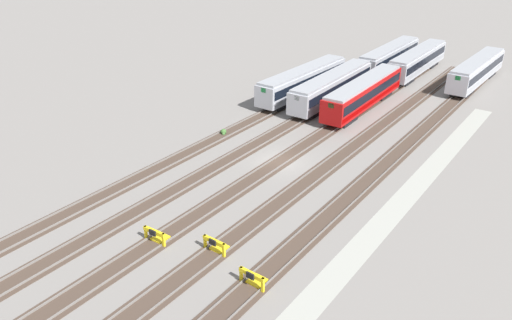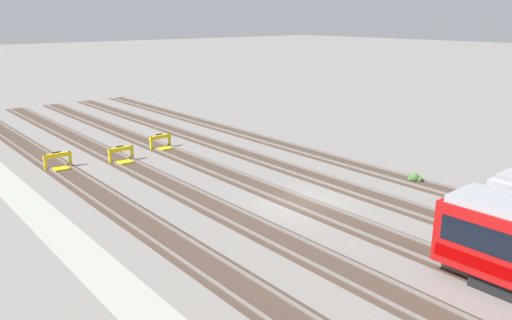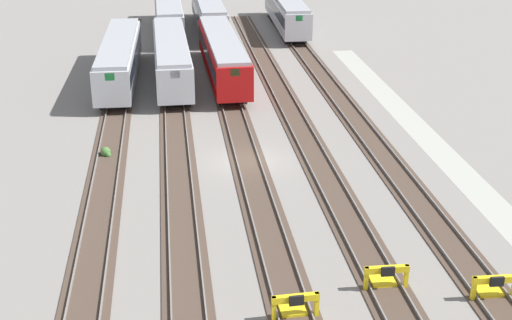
% 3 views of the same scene
% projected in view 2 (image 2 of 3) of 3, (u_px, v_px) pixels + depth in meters
% --- Properties ---
extents(ground_plane, '(400.00, 400.00, 0.00)m').
position_uv_depth(ground_plane, '(299.00, 203.00, 30.06)').
color(ground_plane, gray).
extents(service_walkway, '(54.00, 2.00, 0.01)m').
position_uv_depth(service_walkway, '(97.00, 268.00, 22.32)').
color(service_walkway, '#9E9E93').
rests_on(service_walkway, ground).
extents(rail_track_nearest, '(90.00, 2.23, 0.21)m').
position_uv_depth(rail_track_nearest, '(174.00, 243.00, 24.71)').
color(rail_track_nearest, '#47382D').
rests_on(rail_track_nearest, ground).
extents(rail_track_near_inner, '(90.00, 2.24, 0.21)m').
position_uv_depth(rail_track_near_inner, '(243.00, 221.00, 27.38)').
color(rail_track_near_inner, '#47382D').
rests_on(rail_track_near_inner, ground).
extents(rail_track_middle, '(90.00, 2.24, 0.21)m').
position_uv_depth(rail_track_middle, '(299.00, 203.00, 30.05)').
color(rail_track_middle, '#47382D').
rests_on(rail_track_middle, ground).
extents(rail_track_far_inner, '(90.00, 2.23, 0.21)m').
position_uv_depth(rail_track_far_inner, '(347.00, 187.00, 32.72)').
color(rail_track_far_inner, '#47382D').
rests_on(rail_track_far_inner, ground).
extents(rail_track_farthest, '(90.00, 2.23, 0.21)m').
position_uv_depth(rail_track_farthest, '(387.00, 174.00, 35.39)').
color(rail_track_farthest, '#47382D').
rests_on(rail_track_farthest, ground).
extents(bumper_stop_nearest_track, '(1.37, 2.01, 1.22)m').
position_uv_depth(bumper_stop_nearest_track, '(59.00, 162.00, 36.68)').
color(bumper_stop_nearest_track, yellow).
rests_on(bumper_stop_nearest_track, ground).
extents(bumper_stop_near_inner_track, '(1.36, 2.00, 1.22)m').
position_uv_depth(bumper_stop_near_inner_track, '(123.00, 156.00, 38.34)').
color(bumper_stop_near_inner_track, yellow).
rests_on(bumper_stop_near_inner_track, ground).
extents(bumper_stop_middle_track, '(1.38, 2.01, 1.22)m').
position_uv_depth(bumper_stop_middle_track, '(162.00, 143.00, 42.26)').
color(bumper_stop_middle_track, yellow).
rests_on(bumper_stop_middle_track, ground).
extents(weed_clump, '(0.92, 0.70, 0.64)m').
position_uv_depth(weed_clump, '(415.00, 178.00, 33.94)').
color(weed_clump, '#427033').
rests_on(weed_clump, ground).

